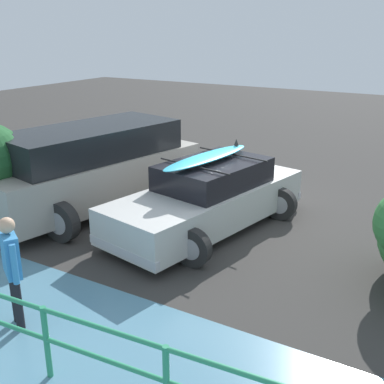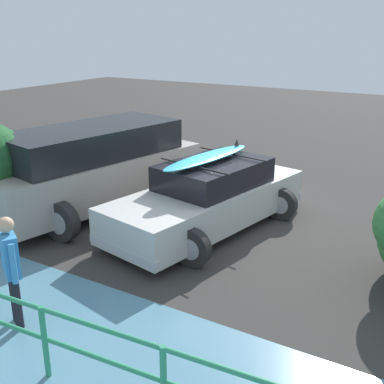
# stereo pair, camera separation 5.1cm
# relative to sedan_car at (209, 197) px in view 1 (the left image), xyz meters

# --- Properties ---
(ground_plane) EXTENTS (44.00, 44.00, 0.02)m
(ground_plane) POSITION_rel_sedan_car_xyz_m (-0.24, -0.57, -0.66)
(ground_plane) COLOR #383533
(ground_plane) RESTS_ON ground
(sedan_car) EXTENTS (2.82, 4.73, 1.63)m
(sedan_car) POSITION_rel_sedan_car_xyz_m (0.00, 0.00, 0.00)
(sedan_car) COLOR silver
(sedan_car) RESTS_ON ground
(suv_car) EXTENTS (3.20, 5.19, 1.84)m
(suv_car) POSITION_rel_sedan_car_xyz_m (2.68, 0.30, 0.30)
(suv_car) COLOR #9E998E
(suv_car) RESTS_ON ground
(person_bystander) EXTENTS (0.54, 0.38, 1.56)m
(person_bystander) POSITION_rel_sedan_car_xyz_m (0.63, 4.20, 0.29)
(person_bystander) COLOR black
(person_bystander) RESTS_ON ground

